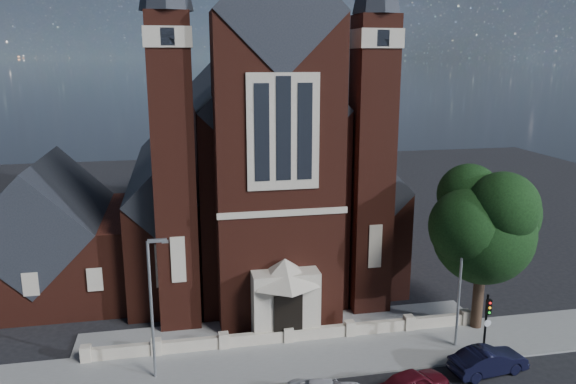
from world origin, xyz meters
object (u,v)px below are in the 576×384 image
street_tree (488,228)px  street_lamp_right (462,276)px  church (251,166)px  street_lamp_left (153,301)px  car_dark_red (413,383)px  traffic_signal (487,318)px  car_navy (488,361)px  parish_hall (49,240)px

street_tree → street_lamp_right: (-2.51, -1.71, -2.36)m
street_lamp_right → church: bearing=118.0°
church → street_lamp_left: size_ratio=4.31×
car_dark_red → traffic_signal: bearing=-82.8°
street_tree → traffic_signal: (-1.60, -3.28, -4.38)m
traffic_signal → street_tree: bearing=64.1°
street_tree → car_dark_red: bearing=-140.3°
street_lamp_right → car_navy: size_ratio=1.80×
car_navy → street_lamp_left: bearing=72.2°
street_lamp_left → car_navy: (18.27, -3.09, -3.86)m
church → street_lamp_left: church is taller
street_lamp_left → street_lamp_right: 18.00m
church → street_tree: 21.38m
traffic_signal → car_dark_red: (-5.68, -2.75, -1.87)m
traffic_signal → car_navy: size_ratio=0.89×
street_tree → car_navy: size_ratio=2.38×
parish_hall → street_lamp_right: size_ratio=1.51×
street_tree → street_lamp_left: 20.71m
street_tree → car_dark_red: size_ratio=2.57×
parish_hall → street_lamp_left: 16.18m
parish_hall → street_lamp_right: parish_hall is taller
traffic_signal → car_dark_red: 6.58m
church → street_lamp_right: church is taller
street_tree → parish_hall: bearing=156.7°
parish_hall → traffic_signal: (27.00, -15.57, -1.43)m
parish_hall → traffic_signal: parish_hall is taller
street_lamp_left → street_tree: bearing=4.8°
traffic_signal → parish_hall: bearing=150.0°
church → car_dark_red: 25.01m
church → car_navy: 25.46m
street_lamp_left → traffic_signal: 19.08m
traffic_signal → car_dark_red: traffic_signal is taller
street_lamp_left → car_dark_red: (13.23, -4.32, -3.89)m
church → street_lamp_right: 21.76m
street_tree → car_dark_red: (-7.27, -6.03, -6.25)m
traffic_signal → car_navy: 2.47m
street_lamp_right → car_navy: street_lamp_right is taller
car_dark_red → car_navy: (5.04, 1.23, 0.03)m
parish_hall → street_tree: (28.60, -12.29, 2.95)m
street_tree → church: bearing=126.2°
street_tree → car_navy: 8.17m
church → parish_hall: size_ratio=2.86×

